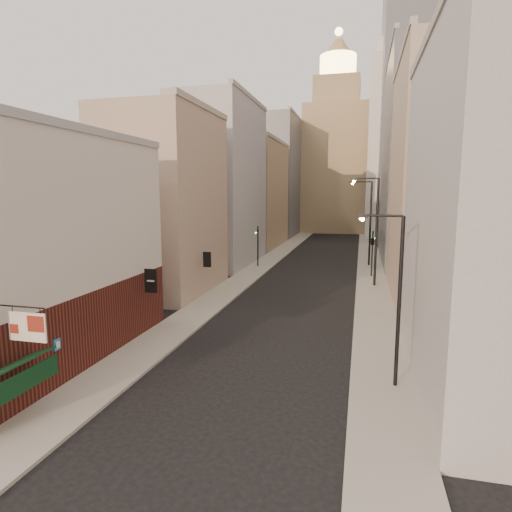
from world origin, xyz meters
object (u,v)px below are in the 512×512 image
(white_tower, at_px, (390,142))
(traffic_light_left, at_px, (258,237))
(streetlamp_near, at_px, (395,291))
(streetlamp_far, at_px, (368,218))
(streetlamp_mid, at_px, (374,225))
(traffic_light_right, at_px, (373,241))
(clock_tower, at_px, (336,154))

(white_tower, bearing_deg, traffic_light_left, -113.90)
(streetlamp_near, xyz_separation_m, streetlamp_far, (-0.77, 33.84, 1.31))
(streetlamp_far, height_order, traffic_light_left, streetlamp_far)
(streetlamp_mid, relative_size, traffic_light_left, 2.08)
(traffic_light_right, bearing_deg, white_tower, -70.32)
(streetlamp_far, relative_size, traffic_light_right, 2.07)
(clock_tower, bearing_deg, traffic_light_right, -82.24)
(traffic_light_right, bearing_deg, streetlamp_near, 115.28)
(traffic_light_left, bearing_deg, traffic_light_right, 178.19)
(clock_tower, height_order, traffic_light_left, clock_tower)
(streetlamp_near, bearing_deg, white_tower, 94.61)
(traffic_light_left, bearing_deg, streetlamp_mid, 161.40)
(white_tower, height_order, streetlamp_mid, white_tower)
(white_tower, height_order, streetlamp_near, white_tower)
(clock_tower, xyz_separation_m, traffic_light_right, (7.50, -55.10, -13.72))
(streetlamp_far, relative_size, traffic_light_left, 2.07)
(clock_tower, xyz_separation_m, streetlamp_far, (7.07, -47.99, -11.72))
(streetlamp_mid, bearing_deg, streetlamp_near, -77.70)
(traffic_light_right, bearing_deg, streetlamp_far, -62.00)
(streetlamp_far, distance_m, traffic_light_left, 13.61)
(streetlamp_near, relative_size, streetlamp_mid, 0.78)
(streetlamp_near, xyz_separation_m, streetlamp_mid, (-0.42, 22.19, 1.33))
(white_tower, distance_m, streetlamp_near, 69.33)
(white_tower, relative_size, streetlamp_far, 4.01)
(traffic_light_right, bearing_deg, traffic_light_left, 10.86)
(clock_tower, bearing_deg, streetlamp_mid, -82.90)
(traffic_light_left, distance_m, traffic_light_right, 13.67)
(clock_tower, relative_size, streetlamp_far, 4.34)
(traffic_light_left, bearing_deg, clock_tower, -84.48)
(clock_tower, bearing_deg, streetlamp_far, -81.61)
(clock_tower, bearing_deg, streetlamp_near, -84.52)
(white_tower, xyz_separation_m, streetlamp_near, (-3.15, -67.83, -14.00))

